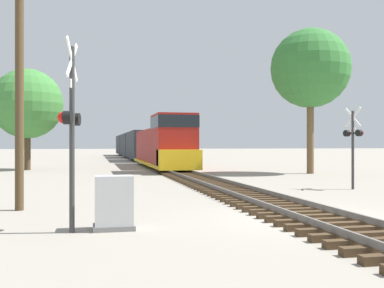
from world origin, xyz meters
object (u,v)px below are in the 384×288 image
object	(u,v)px
tree_mid_background	(27,104)
relay_cabinet	(114,203)
crossing_signal_far	(353,139)
tree_far_right	(310,69)
crossing_signal_near	(71,124)
utility_pole	(19,63)
freight_train	(138,146)

from	to	relation	value
tree_mid_background	relay_cabinet	bearing A→B (deg)	-78.16
crossing_signal_far	tree_far_right	xyz separation A→B (m)	(3.27, 10.43, 4.98)
relay_cabinet	crossing_signal_near	bearing A→B (deg)	-170.48
crossing_signal_far	utility_pole	world-z (taller)	utility_pole
tree_mid_background	crossing_signal_near	bearing A→B (deg)	-80.26
utility_pole	tree_mid_background	xyz separation A→B (m)	(-2.87, 22.72, 0.71)
tree_far_right	crossing_signal_far	bearing A→B (deg)	-107.38
crossing_signal_near	relay_cabinet	distance (m)	2.10
crossing_signal_near	tree_mid_background	bearing A→B (deg)	-158.29
crossing_signal_near	crossing_signal_far	world-z (taller)	crossing_signal_near
freight_train	utility_pole	xyz separation A→B (m)	(-7.84, -43.85, 2.62)
tree_far_right	relay_cabinet	bearing A→B (deg)	-128.56
tree_far_right	tree_mid_background	world-z (taller)	tree_far_right
crossing_signal_far	utility_pole	xyz separation A→B (m)	(-13.59, -3.59, 2.22)
crossing_signal_near	tree_mid_background	size ratio (longest dim) A/B	0.55
relay_cabinet	utility_pole	size ratio (longest dim) A/B	0.15
freight_train	crossing_signal_near	size ratio (longest dim) A/B	13.69
freight_train	utility_pole	world-z (taller)	utility_pole
crossing_signal_near	relay_cabinet	xyz separation A→B (m)	(0.97, 0.16, -1.85)
crossing_signal_far	tree_mid_background	bearing A→B (deg)	25.29
crossing_signal_near	crossing_signal_far	bearing A→B (deg)	134.26
relay_cabinet	tree_mid_background	distance (m)	27.43
utility_pole	freight_train	bearing A→B (deg)	79.86
crossing_signal_far	tree_mid_background	distance (m)	25.40
crossing_signal_near	freight_train	bearing A→B (deg)	-175.35
tree_far_right	tree_mid_background	bearing A→B (deg)	156.20
freight_train	tree_far_right	world-z (taller)	tree_far_right
relay_cabinet	utility_pole	bearing A→B (deg)	125.50
tree_far_right	tree_mid_background	distance (m)	21.65
crossing_signal_far	tree_far_right	distance (m)	12.01
crossing_signal_far	relay_cabinet	bearing A→B (deg)	108.56
relay_cabinet	freight_train	bearing A→B (deg)	83.81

